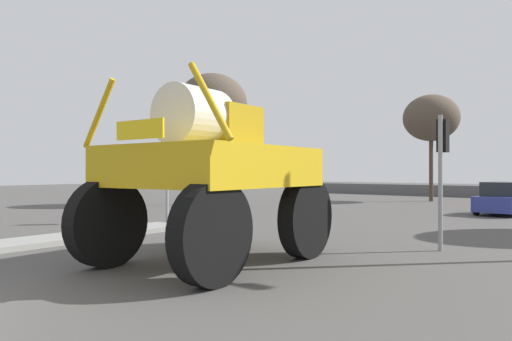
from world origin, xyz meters
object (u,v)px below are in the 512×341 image
Objects in this scene: oversize_sprayer at (211,173)px; sedan_ahead at (506,199)px; bare_tree_left at (212,104)px; bare_tree_far_center at (431,118)px; traffic_signal_near_left at (170,145)px; traffic_signal_near_right at (442,152)px.

sedan_ahead is at bearing -12.56° from oversize_sprayer.
bare_tree_left is at bearing 40.62° from oversize_sprayer.
bare_tree_far_center is (-2.74, 24.39, 3.60)m from oversize_sprayer.
traffic_signal_near_left is 10.32m from bare_tree_left.
bare_tree_far_center is (9.42, 11.36, -0.51)m from bare_tree_left.
bare_tree_far_center is at bearing 107.89° from traffic_signal_near_right.
oversize_sprayer is at bearing 177.13° from sedan_ahead.
traffic_signal_near_left is at bearing 51.95° from oversize_sprayer.
bare_tree_left is at bearing 111.32° from sedan_ahead.
bare_tree_left is (-5.45, 8.22, 3.05)m from traffic_signal_near_left.
bare_tree_left is (-15.17, -3.80, 5.37)m from sedan_ahead.
sedan_ahead is at bearing 14.06° from bare_tree_left.
sedan_ahead is at bearing 92.70° from traffic_signal_near_right.
traffic_signal_near_left is at bearing -101.45° from bare_tree_far_center.
oversize_sprayer is at bearing -83.58° from bare_tree_far_center.
traffic_signal_near_right is 0.48× the size of bare_tree_far_center.
bare_tree_left is at bearing -129.66° from bare_tree_far_center.
bare_tree_far_center is (-6.32, 19.57, 3.07)m from traffic_signal_near_right.
traffic_signal_near_right is at bearing 0.06° from traffic_signal_near_left.
oversize_sprayer is 18.29m from bare_tree_left.
bare_tree_left reaches higher than oversize_sprayer.
bare_tree_left is at bearing 152.46° from traffic_signal_near_right.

